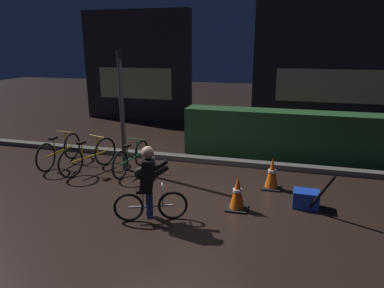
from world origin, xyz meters
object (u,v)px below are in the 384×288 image
blue_crate (306,199)px  cyclist (148,183)px  traffic_cone_near (237,193)px  closed_umbrella (321,194)px  parked_bike_leftmost (60,151)px  street_post (122,113)px  parked_bike_center_left (131,158)px  traffic_cone_far (272,174)px  parked_bike_left_mid (89,156)px

blue_crate → cyclist: size_ratio=0.35×
traffic_cone_near → closed_umbrella: size_ratio=0.71×
parked_bike_leftmost → traffic_cone_near: bearing=-104.2°
street_post → closed_umbrella: (4.09, -1.15, -0.93)m
blue_crate → street_post: bearing=167.0°
parked_bike_center_left → cyclist: 2.33m
parked_bike_center_left → blue_crate: bearing=-96.7°
street_post → traffic_cone_far: bearing=-3.6°
parked_bike_leftmost → parked_bike_center_left: parked_bike_leftmost is taller
parked_bike_left_mid → parked_bike_center_left: 0.96m
parked_bike_left_mid → traffic_cone_far: parked_bike_left_mid is taller
parked_bike_left_mid → closed_umbrella: bearing=-83.0°
blue_crate → closed_umbrella: 0.40m
street_post → traffic_cone_near: bearing=-25.3°
parked_bike_center_left → closed_umbrella: size_ratio=1.79×
cyclist → closed_umbrella: (2.66, 0.91, -0.25)m
street_post → traffic_cone_far: size_ratio=4.16×
parked_bike_center_left → traffic_cone_near: (2.53, -1.21, -0.03)m
parked_bike_leftmost → traffic_cone_far: bearing=-90.0°
parked_bike_leftmost → blue_crate: 5.56m
parked_bike_left_mid → blue_crate: 4.66m
street_post → blue_crate: street_post is taller
blue_crate → traffic_cone_far: bearing=132.1°
traffic_cone_near → blue_crate: size_ratio=1.37×
street_post → cyclist: size_ratio=2.10×
parked_bike_left_mid → cyclist: cyclist is taller
traffic_cone_far → blue_crate: traffic_cone_far is taller
street_post → parked_bike_leftmost: street_post is taller
traffic_cone_near → street_post: bearing=154.7°
parked_bike_leftmost → traffic_cone_far: 4.88m
street_post → traffic_cone_near: (2.75, -1.30, -1.02)m
traffic_cone_far → cyclist: bearing=-134.6°
traffic_cone_far → street_post: bearing=176.4°
parked_bike_left_mid → traffic_cone_near: 3.61m
closed_umbrella → parked_bike_leftmost: bearing=-152.2°
parked_bike_leftmost → blue_crate: size_ratio=3.68×
parked_bike_leftmost → parked_bike_left_mid: (0.89, -0.20, 0.00)m
cyclist → traffic_cone_near: bearing=8.2°
cyclist → blue_crate: bearing=3.4°
street_post → blue_crate: size_ratio=5.95×
parked_bike_leftmost → closed_umbrella: 5.81m
street_post → parked_bike_center_left: bearing=-23.4°
street_post → parked_bike_leftmost: 1.89m
parked_bike_left_mid → closed_umbrella: size_ratio=1.86×
parked_bike_center_left → parked_bike_left_mid: bearing=107.7°
traffic_cone_near → closed_umbrella: bearing=6.3°
parked_bike_leftmost → traffic_cone_near: 4.53m
parked_bike_leftmost → blue_crate: parked_bike_leftmost is taller
parked_bike_center_left → closed_umbrella: closed_umbrella is taller
blue_crate → closed_umbrella: bearing=-50.4°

